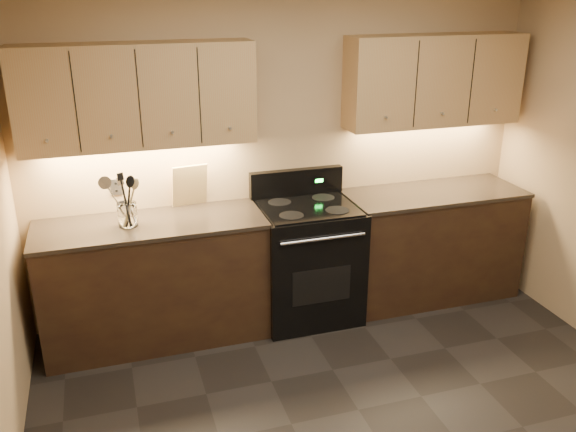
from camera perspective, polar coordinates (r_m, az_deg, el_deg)
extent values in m
cube|color=tan|center=(4.79, -0.26, 6.26)|extent=(4.00, 0.04, 2.60)
cube|color=black|center=(4.62, -12.33, -6.12)|extent=(1.60, 0.60, 0.90)
cube|color=#372D23|center=(4.43, -12.79, -0.76)|extent=(1.62, 0.62, 0.03)
cube|color=black|center=(5.27, 13.11, -2.68)|extent=(1.44, 0.60, 0.90)
cube|color=#372D23|center=(5.11, 13.53, 2.10)|extent=(1.46, 0.62, 0.03)
cube|color=black|center=(4.81, 1.82, -4.35)|extent=(0.76, 0.65, 0.92)
cube|color=black|center=(4.63, 1.88, 0.86)|extent=(0.70, 0.60, 0.01)
cube|color=black|center=(4.85, 0.79, 3.13)|extent=(0.76, 0.07, 0.22)
cube|color=#19FF33|center=(4.87, 2.94, 3.32)|extent=(0.06, 0.00, 0.03)
cylinder|color=silver|center=(4.38, 3.33, -2.15)|extent=(0.65, 0.02, 0.02)
cube|color=black|center=(4.56, 3.17, -6.55)|extent=(0.46, 0.00, 0.28)
cylinder|color=black|center=(4.44, 0.33, 0.06)|extent=(0.18, 0.18, 0.00)
cylinder|color=black|center=(4.56, 4.64, 0.55)|extent=(0.18, 0.18, 0.00)
cylinder|color=black|center=(4.71, -0.79, 1.31)|extent=(0.18, 0.18, 0.00)
cylinder|color=black|center=(4.82, 3.32, 1.75)|extent=(0.18, 0.18, 0.00)
cube|color=tan|center=(4.34, -13.93, 10.87)|extent=(1.60, 0.30, 0.70)
cube|color=tan|center=(5.03, 13.53, 12.23)|extent=(1.44, 0.30, 0.70)
cube|color=#B2B5BA|center=(4.63, -15.79, 2.62)|extent=(0.08, 0.01, 0.12)
cylinder|color=white|center=(4.37, -14.79, 0.14)|extent=(0.17, 0.17, 0.17)
cylinder|color=white|center=(4.40, -14.70, -0.78)|extent=(0.13, 0.13, 0.02)
cube|color=tan|center=(4.64, -9.19, 2.84)|extent=(0.27, 0.13, 0.33)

